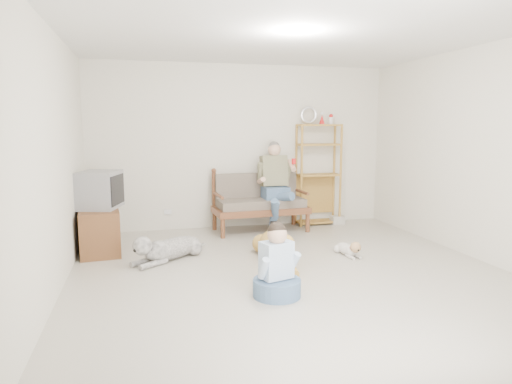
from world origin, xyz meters
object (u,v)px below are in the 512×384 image
object	(u,v)px
etagere	(318,173)
golden_retriever	(277,247)
tv_stand	(99,230)
loveseat	(259,201)

from	to	relation	value
etagere	golden_retriever	world-z (taller)	etagere
tv_stand	golden_retriever	xyz separation A→B (m)	(2.19, -1.06, -0.10)
loveseat	golden_retriever	size ratio (longest dim) A/B	0.96
etagere	tv_stand	size ratio (longest dim) A/B	2.15
loveseat	etagere	xyz separation A→B (m)	(1.09, 0.20, 0.40)
etagere	loveseat	bearing A→B (deg)	-169.88
etagere	tv_stand	world-z (taller)	etagere
etagere	tv_stand	xyz separation A→B (m)	(-3.53, -0.94, -0.59)
loveseat	etagere	world-z (taller)	etagere
loveseat	etagere	size ratio (longest dim) A/B	0.76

